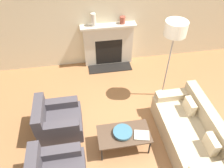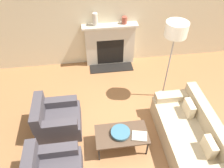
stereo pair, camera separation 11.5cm
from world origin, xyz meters
name	(u,v)px [view 1 (the left image)]	position (x,y,z in m)	size (l,w,h in m)	color
ground_plane	(124,141)	(0.00, 0.00, 0.00)	(18.00, 18.00, 0.00)	#99663D
wall_back	(104,13)	(0.00, 2.83, 1.45)	(18.00, 0.06, 2.90)	beige
fireplace	(108,45)	(0.09, 2.68, 0.58)	(1.45, 0.59, 1.19)	beige
couch	(191,134)	(1.25, -0.24, 0.30)	(0.89, 1.92, 0.79)	tan
armchair_far	(58,121)	(-1.29, 0.50, 0.29)	(0.88, 0.79, 0.77)	#423D42
coffee_table	(124,135)	(-0.05, -0.10, 0.38)	(0.98, 0.54, 0.41)	#4C3828
bowl	(123,132)	(-0.07, -0.10, 0.46)	(0.36, 0.36, 0.07)	#38667A
book	(142,135)	(0.26, -0.20, 0.43)	(0.32, 0.27, 0.02)	#B2A893
floor_lamp	(175,33)	(1.18, 1.16, 1.70)	(0.44, 0.44, 1.94)	gray
mantel_vase_left	(93,20)	(-0.28, 2.70, 1.36)	(0.13, 0.13, 0.32)	beige
mantel_vase_center_left	(122,20)	(0.46, 2.70, 1.29)	(0.14, 0.14, 0.18)	brown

